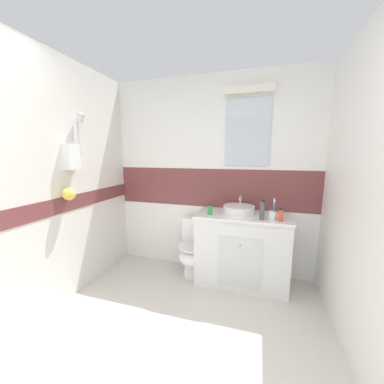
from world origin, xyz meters
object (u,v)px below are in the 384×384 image
(soap_dispenser, at_px, (210,210))
(lotion_bottle_short, at_px, (281,215))
(toilet, at_px, (194,249))
(toothbrush_cup, at_px, (272,215))
(sink_basin, at_px, (239,209))
(shampoo_bottle_tall, at_px, (262,210))

(soap_dispenser, xyz_separation_m, lotion_bottle_short, (0.76, -0.03, 0.01))
(toilet, distance_m, toothbrush_cup, 1.07)
(sink_basin, bearing_deg, toothbrush_cup, -25.54)
(soap_dispenser, relative_size, shampoo_bottle_tall, 0.66)
(soap_dispenser, height_order, shampoo_bottle_tall, shampoo_bottle_tall)
(soap_dispenser, bearing_deg, lotion_bottle_short, -2.20)
(toothbrush_cup, bearing_deg, lotion_bottle_short, -17.40)
(soap_dispenser, bearing_deg, toothbrush_cup, -0.29)
(toothbrush_cup, xyz_separation_m, shampoo_bottle_tall, (-0.10, -0.03, 0.05))
(toilet, relative_size, shampoo_bottle_tall, 3.41)
(toothbrush_cup, height_order, lotion_bottle_short, toothbrush_cup)
(sink_basin, relative_size, toothbrush_cup, 1.79)
(soap_dispenser, relative_size, lotion_bottle_short, 1.03)
(sink_basin, xyz_separation_m, toothbrush_cup, (0.36, -0.17, 0.01))
(toothbrush_cup, relative_size, shampoo_bottle_tall, 1.05)
(sink_basin, relative_size, lotion_bottle_short, 2.94)
(sink_basin, relative_size, shampoo_bottle_tall, 1.89)
(lotion_bottle_short, bearing_deg, toilet, 170.57)
(shampoo_bottle_tall, bearing_deg, soap_dispenser, 176.78)
(sink_basin, height_order, soap_dispenser, sink_basin)
(sink_basin, distance_m, toilet, 0.77)
(toothbrush_cup, relative_size, lotion_bottle_short, 1.64)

